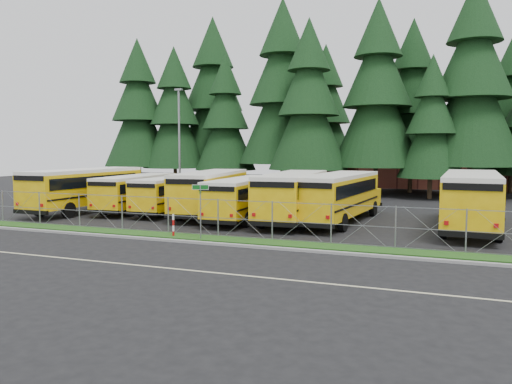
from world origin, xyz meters
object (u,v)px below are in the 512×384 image
at_px(bus_6, 340,198).
at_px(bus_4, 246,199).
at_px(bus_1, 139,193).
at_px(bus_3, 213,193).
at_px(bus_2, 176,195).
at_px(light_standard, 179,139).
at_px(bus_0, 89,190).
at_px(street_sign, 200,200).
at_px(bus_5, 294,197).
at_px(bus_east, 471,201).
at_px(striped_bollard, 173,225).

bearing_deg(bus_6, bus_4, -164.60).
height_order(bus_1, bus_3, bus_3).
xyz_separation_m(bus_1, bus_2, (3.13, 0.09, -0.03)).
xyz_separation_m(bus_3, light_standard, (-8.06, 9.65, 3.98)).
relative_size(bus_0, light_standard, 1.18).
xyz_separation_m(bus_2, street_sign, (6.61, -9.02, 0.73)).
bearing_deg(bus_5, light_standard, 139.91).
bearing_deg(bus_0, light_standard, 84.16).
bearing_deg(bus_6, bus_2, -177.11).
bearing_deg(bus_2, light_standard, 116.83).
xyz_separation_m(bus_2, bus_3, (2.99, -0.12, 0.22)).
xyz_separation_m(bus_4, bus_6, (5.91, 1.02, 0.17)).
xyz_separation_m(bus_0, bus_2, (6.42, 1.61, -0.27)).
bearing_deg(bus_5, bus_east, -2.31).
bearing_deg(bus_0, bus_6, 4.27).
distance_m(bus_1, bus_3, 6.12).
bearing_deg(bus_1, bus_0, -159.63).
xyz_separation_m(bus_0, bus_1, (3.29, 1.52, -0.24)).
relative_size(bus_5, street_sign, 4.19).
distance_m(bus_0, bus_2, 6.62).
height_order(bus_1, street_sign, street_sign).
height_order(bus_6, bus_east, bus_east).
xyz_separation_m(striped_bollard, light_standard, (-9.95, 18.30, 4.90)).
xyz_separation_m(bus_0, bus_5, (15.60, 0.62, -0.03)).
xyz_separation_m(bus_4, street_sign, (0.51, -7.43, 0.67)).
height_order(bus_3, bus_5, bus_5).
bearing_deg(bus_5, street_sign, -111.36).
height_order(bus_2, striped_bollard, bus_2).
distance_m(bus_3, bus_5, 6.25).
relative_size(bus_1, bus_5, 0.86).
xyz_separation_m(bus_4, bus_east, (13.45, 0.85, 0.27)).
relative_size(bus_2, light_standard, 0.98).
bearing_deg(bus_6, bus_east, 4.37).
bearing_deg(street_sign, bus_5, 72.30).
height_order(bus_1, light_standard, light_standard).
height_order(bus_0, bus_4, bus_0).
bearing_deg(bus_east, light_standard, 159.71).
distance_m(bus_5, light_standard, 18.15).
distance_m(bus_6, striped_bollard, 10.90).
height_order(bus_4, bus_6, bus_6).
bearing_deg(bus_east, bus_4, -174.02).
height_order(bus_2, street_sign, street_sign).
distance_m(bus_0, bus_east, 25.98).
bearing_deg(bus_2, bus_5, -7.33).
bearing_deg(bus_east, bus_6, -178.91).
bearing_deg(bus_3, bus_5, -15.88).
distance_m(bus_6, bus_east, 7.54).
xyz_separation_m(bus_4, bus_5, (3.08, 0.60, 0.18)).
bearing_deg(street_sign, bus_0, 150.36).
distance_m(bus_3, light_standard, 13.18).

